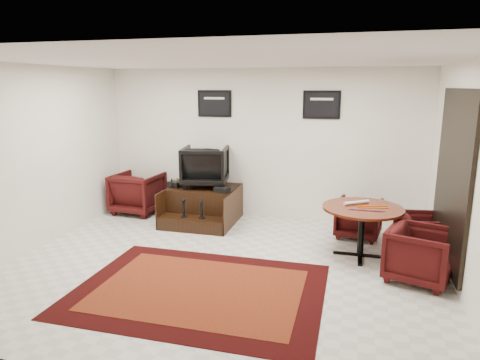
# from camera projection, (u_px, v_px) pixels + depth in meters

# --- Properties ---
(ground) EXTENTS (6.00, 6.00, 0.00)m
(ground) POSITION_uv_depth(u_px,v_px,m) (222.00, 267.00, 5.98)
(ground) COLOR silver
(ground) RESTS_ON ground
(room_shell) EXTENTS (6.02, 5.02, 2.81)m
(room_shell) POSITION_uv_depth(u_px,v_px,m) (253.00, 140.00, 5.61)
(room_shell) COLOR white
(room_shell) RESTS_ON ground
(area_rug) EXTENTS (3.04, 2.28, 0.01)m
(area_rug) POSITION_uv_depth(u_px,v_px,m) (199.00, 289.00, 5.31)
(area_rug) COLOR black
(area_rug) RESTS_ON ground
(shine_podium) EXTENTS (1.25, 1.28, 0.64)m
(shine_podium) POSITION_uv_depth(u_px,v_px,m) (203.00, 206.00, 7.97)
(shine_podium) COLOR black
(shine_podium) RESTS_ON ground
(shine_chair) EXTENTS (0.92, 0.88, 0.83)m
(shine_chair) POSITION_uv_depth(u_px,v_px,m) (205.00, 164.00, 7.93)
(shine_chair) COLOR black
(shine_chair) RESTS_ON shine_podium
(shoes_pair) EXTENTS (0.30, 0.35, 0.11)m
(shoes_pair) POSITION_uv_depth(u_px,v_px,m) (177.00, 184.00, 7.97)
(shoes_pair) COLOR black
(shoes_pair) RESTS_ON shine_podium
(polish_kit) EXTENTS (0.29, 0.24, 0.09)m
(polish_kit) POSITION_uv_depth(u_px,v_px,m) (222.00, 190.00, 7.54)
(polish_kit) COLOR black
(polish_kit) RESTS_ON shine_podium
(umbrella_black) EXTENTS (0.31, 0.12, 0.83)m
(umbrella_black) POSITION_uv_depth(u_px,v_px,m) (167.00, 198.00, 8.02)
(umbrella_black) COLOR black
(umbrella_black) RESTS_ON ground
(umbrella_hooked) EXTENTS (0.29, 0.11, 0.78)m
(umbrella_hooked) POSITION_uv_depth(u_px,v_px,m) (166.00, 199.00, 8.08)
(umbrella_hooked) COLOR black
(umbrella_hooked) RESTS_ON ground
(armchair_side) EXTENTS (0.92, 0.87, 0.88)m
(armchair_side) POSITION_uv_depth(u_px,v_px,m) (138.00, 191.00, 8.47)
(armchair_side) COLOR black
(armchair_side) RESTS_ON ground
(meeting_table) EXTENTS (1.16, 1.16, 0.76)m
(meeting_table) POSITION_uv_depth(u_px,v_px,m) (362.00, 213.00, 6.23)
(meeting_table) COLOR #4A150A
(meeting_table) RESTS_ON ground
(table_chair_back) EXTENTS (0.79, 0.75, 0.71)m
(table_chair_back) POSITION_uv_depth(u_px,v_px,m) (359.00, 216.00, 7.11)
(table_chair_back) COLOR black
(table_chair_back) RESTS_ON ground
(table_chair_window) EXTENTS (0.69, 0.72, 0.66)m
(table_chair_window) POSITION_uv_depth(u_px,v_px,m) (420.00, 231.00, 6.45)
(table_chair_window) COLOR black
(table_chair_window) RESTS_ON ground
(table_chair_corner) EXTENTS (0.91, 0.95, 0.78)m
(table_chair_corner) POSITION_uv_depth(u_px,v_px,m) (420.00, 252.00, 5.49)
(table_chair_corner) COLOR black
(table_chair_corner) RESTS_ON ground
(paper_roll) EXTENTS (0.37, 0.28, 0.05)m
(paper_roll) POSITION_uv_depth(u_px,v_px,m) (357.00, 203.00, 6.35)
(paper_roll) COLOR silver
(paper_roll) RESTS_ON meeting_table
(table_clutter) EXTENTS (0.57, 0.38, 0.01)m
(table_clutter) POSITION_uv_depth(u_px,v_px,m) (371.00, 208.00, 6.15)
(table_clutter) COLOR orange
(table_clutter) RESTS_ON meeting_table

